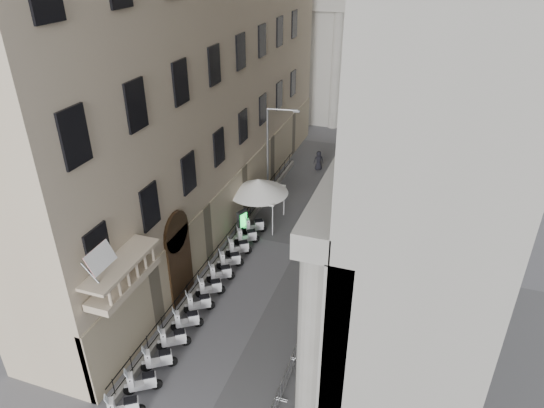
# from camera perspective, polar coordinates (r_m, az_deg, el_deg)

# --- Properties ---
(iron_fence) EXTENTS (0.30, 28.00, 1.40)m
(iron_fence) POSITION_cam_1_polar(r_m,az_deg,el_deg) (33.29, -4.61, -4.70)
(iron_fence) COLOR black
(iron_fence) RESTS_ON ground
(blue_awning) EXTENTS (1.60, 3.00, 3.00)m
(blue_awning) POSITION_cam_1_polar(r_m,az_deg,el_deg) (38.14, 11.98, -0.60)
(blue_awning) COLOR navy
(blue_awning) RESTS_ON ground
(flag) EXTENTS (1.00, 1.40, 8.20)m
(flag) POSITION_cam_1_polar(r_m,az_deg,el_deg) (24.73, -16.52, -20.58)
(flag) COLOR #9E0C11
(flag) RESTS_ON ground
(scooter_1) EXTENTS (1.47, 1.24, 1.50)m
(scooter_1) POSITION_cam_1_polar(r_m,az_deg,el_deg) (24.63, -14.80, -20.51)
(scooter_1) COLOR white
(scooter_1) RESTS_ON ground
(scooter_2) EXTENTS (1.47, 1.24, 1.50)m
(scooter_2) POSITION_cam_1_polar(r_m,az_deg,el_deg) (25.41, -13.00, -18.29)
(scooter_2) COLOR white
(scooter_2) RESTS_ON ground
(scooter_3) EXTENTS (1.47, 1.24, 1.50)m
(scooter_3) POSITION_cam_1_polar(r_m,az_deg,el_deg) (26.24, -11.35, -16.19)
(scooter_3) COLOR white
(scooter_3) RESTS_ON ground
(scooter_4) EXTENTS (1.47, 1.24, 1.50)m
(scooter_4) POSITION_cam_1_polar(r_m,az_deg,el_deg) (27.12, -9.84, -14.21)
(scooter_4) COLOR white
(scooter_4) RESTS_ON ground
(scooter_5) EXTENTS (1.47, 1.24, 1.50)m
(scooter_5) POSITION_cam_1_polar(r_m,az_deg,el_deg) (28.05, -8.45, -12.35)
(scooter_5) COLOR white
(scooter_5) RESTS_ON ground
(scooter_6) EXTENTS (1.47, 1.24, 1.50)m
(scooter_6) POSITION_cam_1_polar(r_m,az_deg,el_deg) (29.02, -7.17, -10.61)
(scooter_6) COLOR white
(scooter_6) RESTS_ON ground
(scooter_7) EXTENTS (1.47, 1.24, 1.50)m
(scooter_7) POSITION_cam_1_polar(r_m,az_deg,el_deg) (30.03, -5.98, -8.97)
(scooter_7) COLOR white
(scooter_7) RESTS_ON ground
(scooter_8) EXTENTS (1.47, 1.24, 1.50)m
(scooter_8) POSITION_cam_1_polar(r_m,az_deg,el_deg) (31.08, -4.89, -7.44)
(scooter_8) COLOR white
(scooter_8) RESTS_ON ground
(scooter_9) EXTENTS (1.47, 1.24, 1.50)m
(scooter_9) POSITION_cam_1_polar(r_m,az_deg,el_deg) (32.15, -3.87, -6.01)
(scooter_9) COLOR white
(scooter_9) RESTS_ON ground
(scooter_10) EXTENTS (1.47, 1.24, 1.50)m
(scooter_10) POSITION_cam_1_polar(r_m,az_deg,el_deg) (33.25, -2.92, -4.67)
(scooter_10) COLOR white
(scooter_10) RESTS_ON ground
(scooter_11) EXTENTS (1.47, 1.24, 1.50)m
(scooter_11) POSITION_cam_1_polar(r_m,az_deg,el_deg) (34.38, -2.04, -3.42)
(scooter_11) COLOR white
(scooter_11) RESTS_ON ground
(barrier_1) EXTENTS (0.60, 2.40, 1.10)m
(barrier_1) POSITION_cam_1_polar(r_m,az_deg,el_deg) (24.39, 2.02, -19.88)
(barrier_1) COLOR #A6A9AD
(barrier_1) RESTS_ON ground
(barrier_2) EXTENTS (0.60, 2.40, 1.10)m
(barrier_2) POSITION_cam_1_polar(r_m,az_deg,el_deg) (26.05, 3.70, -15.94)
(barrier_2) COLOR #A6A9AD
(barrier_2) RESTS_ON ground
(barrier_3) EXTENTS (0.60, 2.40, 1.10)m
(barrier_3) POSITION_cam_1_polar(r_m,az_deg,el_deg) (27.84, 5.11, -12.48)
(barrier_3) COLOR #A6A9AD
(barrier_3) RESTS_ON ground
(barrier_4) EXTENTS (0.60, 2.40, 1.10)m
(barrier_4) POSITION_cam_1_polar(r_m,az_deg,el_deg) (29.73, 6.32, -9.45)
(barrier_4) COLOR #A6A9AD
(barrier_4) RESTS_ON ground
(barrier_5) EXTENTS (0.60, 2.40, 1.10)m
(barrier_5) POSITION_cam_1_polar(r_m,az_deg,el_deg) (31.70, 7.37, -6.78)
(barrier_5) COLOR #A6A9AD
(barrier_5) RESTS_ON ground
(security_tent) EXTENTS (4.26, 4.26, 3.46)m
(security_tent) POSITION_cam_1_polar(r_m,az_deg,el_deg) (34.28, -1.55, 2.04)
(security_tent) COLOR white
(security_tent) RESTS_ON ground
(street_lamp) EXTENTS (2.44, 0.52, 7.50)m
(street_lamp) POSITION_cam_1_polar(r_m,az_deg,el_deg) (36.85, -0.11, 6.65)
(street_lamp) COLOR gray
(street_lamp) RESTS_ON ground
(info_kiosk) EXTENTS (0.54, 0.88, 1.80)m
(info_kiosk) POSITION_cam_1_polar(r_m,az_deg,el_deg) (33.95, -3.50, -2.11)
(info_kiosk) COLOR black
(info_kiosk) RESTS_ON ground
(pedestrian_a) EXTENTS (0.73, 0.58, 1.75)m
(pedestrian_a) POSITION_cam_1_polar(r_m,az_deg,el_deg) (33.01, 6.45, -3.31)
(pedestrian_a) COLOR #0D1037
(pedestrian_a) RESTS_ON ground
(pedestrian_b) EXTENTS (0.96, 0.95, 1.57)m
(pedestrian_b) POSITION_cam_1_polar(r_m,az_deg,el_deg) (45.65, 12.21, 5.52)
(pedestrian_b) COLOR black
(pedestrian_b) RESTS_ON ground
(pedestrian_c) EXTENTS (1.02, 0.87, 1.78)m
(pedestrian_c) POSITION_cam_1_polar(r_m,az_deg,el_deg) (43.65, 5.50, 5.11)
(pedestrian_c) COLOR black
(pedestrian_c) RESTS_ON ground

